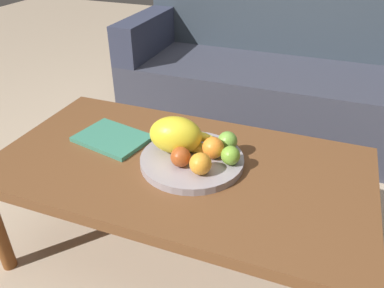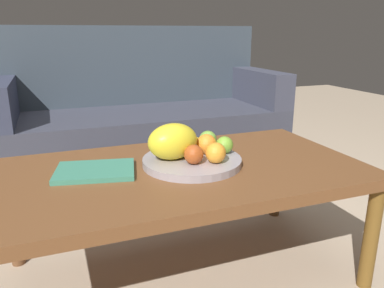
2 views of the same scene
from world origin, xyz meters
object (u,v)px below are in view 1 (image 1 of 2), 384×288
(coffee_table, at_px, (180,173))
(orange_front, at_px, (200,164))
(couch, at_px, (277,78))
(melon_large_front, at_px, (176,135))
(magazine, at_px, (112,138))
(fruit_bowl, at_px, (192,160))
(orange_left, at_px, (213,148))
(apple_left, at_px, (227,141))
(apple_right, at_px, (181,157))
(banana_bunch, at_px, (188,140))
(apple_front, at_px, (230,155))

(coffee_table, height_order, orange_front, orange_front)
(couch, height_order, melon_large_front, couch)
(coffee_table, distance_m, magazine, 0.29)
(fruit_bowl, height_order, orange_left, orange_left)
(coffee_table, distance_m, melon_large_front, 0.13)
(apple_left, bearing_deg, orange_front, -103.98)
(apple_right, xyz_separation_m, magazine, (-0.31, 0.09, -0.05))
(apple_left, distance_m, magazine, 0.42)
(couch, bearing_deg, banana_bunch, -96.72)
(coffee_table, relative_size, apple_front, 19.97)
(apple_front, distance_m, apple_left, 0.08)
(banana_bunch, bearing_deg, magazine, -177.66)
(orange_front, height_order, apple_front, orange_front)
(coffee_table, bearing_deg, apple_front, 7.26)
(orange_left, distance_m, banana_bunch, 0.10)
(orange_left, bearing_deg, magazine, 178.26)
(apple_right, bearing_deg, couch, 84.69)
(apple_left, relative_size, apple_right, 1.03)
(coffee_table, bearing_deg, apple_right, -62.99)
(apple_right, height_order, magazine, apple_right)
(banana_bunch, bearing_deg, apple_front, -13.91)
(fruit_bowl, xyz_separation_m, apple_left, (0.09, 0.08, 0.05))
(couch, relative_size, apple_right, 26.30)
(coffee_table, relative_size, orange_front, 17.85)
(apple_left, xyz_separation_m, apple_right, (-0.11, -0.14, -0.00))
(coffee_table, height_order, apple_left, apple_left)
(apple_left, bearing_deg, couch, 89.97)
(apple_left, height_order, magazine, apple_left)
(coffee_table, xyz_separation_m, apple_front, (0.17, 0.02, 0.10))
(apple_front, bearing_deg, orange_left, 165.74)
(couch, distance_m, apple_right, 1.22)
(fruit_bowl, xyz_separation_m, magazine, (-0.32, 0.04, -0.00))
(magazine, bearing_deg, couch, 81.05)
(apple_front, relative_size, banana_bunch, 0.35)
(apple_front, bearing_deg, apple_right, -155.41)
(banana_bunch, relative_size, magazine, 0.71)
(fruit_bowl, xyz_separation_m, melon_large_front, (-0.06, 0.02, 0.07))
(orange_left, bearing_deg, apple_left, 62.79)
(orange_front, distance_m, banana_bunch, 0.15)
(magazine, bearing_deg, fruit_bowl, 5.54)
(melon_large_front, bearing_deg, apple_front, -2.48)
(fruit_bowl, xyz_separation_m, apple_right, (-0.02, -0.06, 0.04))
(orange_left, xyz_separation_m, apple_front, (0.06, -0.02, -0.01))
(coffee_table, xyz_separation_m, magazine, (-0.29, 0.05, 0.05))
(orange_left, distance_m, magazine, 0.39)
(apple_left, height_order, banana_bunch, apple_left)
(fruit_bowl, bearing_deg, coffee_table, -161.10)
(apple_right, bearing_deg, coffee_table, 117.01)
(melon_large_front, height_order, apple_left, melon_large_front)
(apple_front, height_order, magazine, apple_front)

